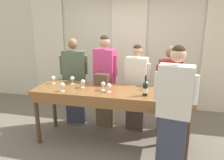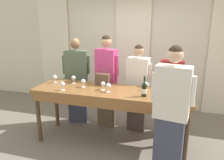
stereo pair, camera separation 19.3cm
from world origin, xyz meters
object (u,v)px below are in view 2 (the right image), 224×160
wine_glass_front_mid (73,78)px  handbag (103,79)px  wine_glass_front_left (171,95)px  host_pouring (171,114)px  guest_cream_sweater (138,88)px  potted_plant (65,89)px  guest_striped_shirt (170,91)px  wine_glass_back_mid (146,84)px  guest_olive_jacket (77,81)px  wine_glass_center_left (55,77)px  tasting_bar (110,96)px  wine_glass_front_right (108,86)px  wine_glass_center_mid (103,84)px  wine_glass_center_right (63,84)px  wine_bottle (144,89)px  wine_glass_back_left (83,81)px  guest_pink_top (107,81)px

wine_glass_front_mid → handbag: bearing=7.8°
wine_glass_front_left → host_pouring: (0.01, -0.32, -0.15)m
guest_cream_sweater → potted_plant: size_ratio=2.51×
guest_striped_shirt → wine_glass_back_mid: bearing=-129.9°
guest_cream_sweater → guest_striped_shirt: size_ratio=1.01×
guest_olive_jacket → guest_striped_shirt: bearing=0.0°
wine_glass_front_left → guest_olive_jacket: size_ratio=0.08×
handbag → host_pouring: bearing=-34.7°
wine_glass_center_left → potted_plant: bearing=112.0°
tasting_bar → wine_glass_back_mid: (0.56, 0.16, 0.19)m
handbag → guest_striped_shirt: bearing=16.8°
host_pouring → wine_glass_front_mid: bearing=156.3°
wine_glass_front_mid → wine_glass_center_left: size_ratio=1.00×
tasting_bar → handbag: handbag is taller
wine_glass_front_right → wine_glass_center_left: bearing=168.0°
wine_glass_center_mid → wine_glass_center_right: same height
host_pouring → guest_olive_jacket: bearing=147.7°
guest_striped_shirt → potted_plant: (-2.61, 0.91, -0.48)m
wine_bottle → wine_glass_center_left: (-1.68, 0.28, -0.01)m
wine_glass_center_mid → guest_cream_sweater: 0.83m
wine_glass_back_left → wine_glass_center_left: bearing=170.2°
wine_glass_center_right → host_pouring: (1.74, -0.35, -0.15)m
handbag → wine_glass_center_left: 0.89m
wine_glass_center_left → wine_glass_center_mid: 1.00m
wine_glass_front_mid → guest_striped_shirt: (1.70, 0.43, -0.22)m
handbag → wine_glass_center_left: (-0.88, -0.13, -0.00)m
guest_olive_jacket → host_pouring: host_pouring is taller
wine_glass_center_left → wine_glass_back_mid: same height
tasting_bar → wine_glass_front_left: wine_glass_front_left is taller
guest_striped_shirt → wine_glass_back_left: bearing=-157.9°
wine_glass_front_left → wine_glass_front_right: same height
wine_glass_center_mid → guest_olive_jacket: (-0.77, 0.64, -0.18)m
wine_glass_front_mid → host_pouring: host_pouring is taller
handbag → guest_striped_shirt: 1.24m
wine_glass_front_mid → guest_cream_sweater: size_ratio=0.09×
wine_glass_front_left → handbag: bearing=156.6°
wine_glass_center_mid → potted_plant: wine_glass_center_mid is taller
wine_glass_center_right → wine_glass_center_left: bearing=134.4°
wine_glass_front_mid → wine_glass_front_right: bearing=-21.0°
guest_cream_sweater → handbag: bearing=-148.4°
wine_glass_center_mid → host_pouring: (1.11, -0.55, -0.15)m
guest_olive_jacket → wine_glass_center_mid: bearing=-39.7°
wine_glass_center_left → guest_pink_top: size_ratio=0.08×
wine_glass_front_right → tasting_bar: bearing=85.7°
wine_glass_center_left → wine_glass_front_mid: bearing=9.0°
wine_glass_center_mid → wine_glass_back_left: (-0.37, 0.06, 0.00)m
wine_bottle → wine_glass_front_left: (0.40, -0.11, -0.01)m
wine_glass_front_mid → host_pouring: size_ratio=0.08×
wine_glass_back_left → guest_pink_top: guest_pink_top is taller
wine_glass_front_left → guest_striped_shirt: (-0.03, 0.87, -0.22)m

